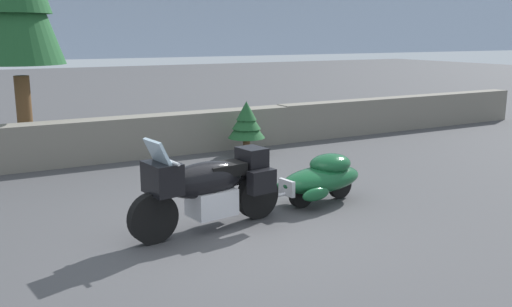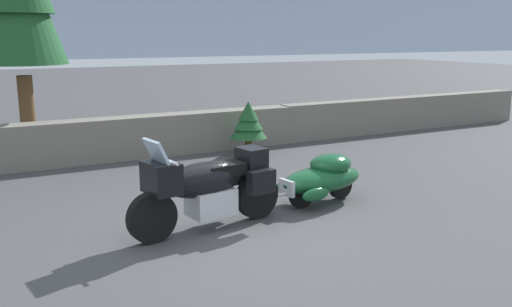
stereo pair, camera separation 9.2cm
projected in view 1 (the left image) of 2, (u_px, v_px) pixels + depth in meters
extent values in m
plane|color=#424244|center=(236.00, 238.00, 7.28)|extent=(80.00, 80.00, 0.00)
cube|color=slate|center=(120.00, 138.00, 11.78)|extent=(8.00, 0.56, 0.89)
cube|color=slate|center=(404.00, 113.00, 15.55)|extent=(8.00, 0.47, 0.91)
cylinder|color=black|center=(153.00, 218.00, 7.04)|extent=(0.67, 0.23, 0.66)
cylinder|color=black|center=(257.00, 196.00, 8.00)|extent=(0.67, 0.23, 0.66)
cube|color=silver|center=(212.00, 202.00, 7.54)|extent=(0.65, 0.52, 0.36)
ellipsoid|color=black|center=(205.00, 180.00, 7.41)|extent=(1.25, 0.60, 0.48)
cube|color=black|center=(162.00, 178.00, 7.02)|extent=(0.43, 0.56, 0.40)
cube|color=#9EB7C6|center=(158.00, 153.00, 6.92)|extent=(0.25, 0.46, 0.34)
cube|color=black|center=(224.00, 169.00, 7.57)|extent=(0.60, 0.43, 0.16)
cube|color=black|center=(252.00, 157.00, 7.82)|extent=(0.37, 0.44, 0.28)
cube|color=black|center=(262.00, 182.00, 7.62)|extent=(0.42, 0.21, 0.32)
cube|color=black|center=(237.00, 173.00, 8.09)|extent=(0.42, 0.21, 0.32)
cylinder|color=silver|center=(165.00, 160.00, 7.00)|extent=(0.13, 0.70, 0.04)
cylinder|color=silver|center=(156.00, 198.00, 7.01)|extent=(0.26, 0.10, 0.54)
cylinder|color=black|center=(302.00, 193.00, 8.52)|extent=(0.45, 0.16, 0.44)
cylinder|color=black|center=(340.00, 185.00, 9.01)|extent=(0.45, 0.16, 0.44)
ellipsoid|color=#144C28|center=(322.00, 179.00, 8.73)|extent=(1.58, 0.88, 0.40)
ellipsoid|color=#144C28|center=(330.00, 164.00, 8.79)|extent=(0.79, 0.65, 0.32)
cube|color=silver|center=(287.00, 188.00, 8.32)|extent=(0.10, 0.33, 0.24)
ellipsoid|color=#144C28|center=(316.00, 194.00, 8.26)|extent=(0.53, 0.21, 0.20)
ellipsoid|color=#144C28|center=(288.00, 185.00, 8.76)|extent=(0.53, 0.21, 0.20)
cylinder|color=silver|center=(266.00, 198.00, 8.11)|extent=(0.70, 0.14, 0.05)
cylinder|color=brown|center=(25.00, 118.00, 11.66)|extent=(0.31, 0.31, 1.77)
cylinder|color=brown|center=(247.00, 147.00, 12.22)|extent=(0.16, 0.16, 0.34)
cone|color=#1E5128|center=(246.00, 125.00, 12.12)|extent=(0.81, 0.81, 0.54)
cone|color=#1E5128|center=(246.00, 118.00, 12.08)|extent=(0.62, 0.62, 0.47)
cone|color=#1E5128|center=(246.00, 111.00, 12.05)|extent=(0.44, 0.44, 0.41)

